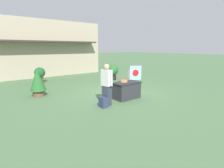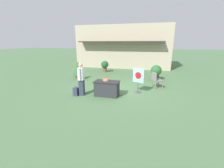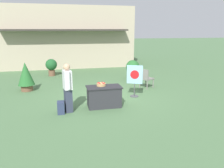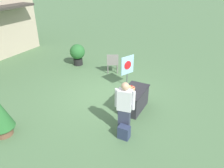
# 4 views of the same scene
# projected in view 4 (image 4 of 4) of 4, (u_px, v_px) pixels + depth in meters

# --- Properties ---
(ground_plane) EXTENTS (120.00, 120.00, 0.00)m
(ground_plane) POSITION_uv_depth(u_px,v_px,m) (109.00, 96.00, 8.78)
(ground_plane) COLOR #4C7047
(display_table) EXTENTS (1.29, 0.73, 0.78)m
(display_table) POSITION_uv_depth(u_px,v_px,m) (134.00, 99.00, 7.81)
(display_table) COLOR #2D2D33
(display_table) RESTS_ON ground_plane
(apple_basket) EXTENTS (0.34, 0.34, 0.13)m
(apple_basket) POSITION_uv_depth(u_px,v_px,m) (130.00, 89.00, 7.59)
(apple_basket) COLOR tan
(apple_basket) RESTS_ON display_table
(person_visitor) EXTENTS (0.33, 0.60, 1.72)m
(person_visitor) POSITION_uv_depth(u_px,v_px,m) (125.00, 108.00, 6.44)
(person_visitor) COLOR #33384C
(person_visitor) RESTS_ON ground_plane
(backpack) EXTENTS (0.24, 0.34, 0.42)m
(backpack) POSITION_uv_depth(u_px,v_px,m) (124.00, 132.00, 6.49)
(backpack) COLOR #2D3856
(backpack) RESTS_ON ground_plane
(poster_board) EXTENTS (0.62, 0.36, 1.37)m
(poster_board) POSITION_uv_depth(u_px,v_px,m) (127.00, 70.00, 9.22)
(poster_board) COLOR #4C4C51
(poster_board) RESTS_ON ground_plane
(patio_chair) EXTENTS (0.75, 0.75, 0.96)m
(patio_chair) POSITION_uv_depth(u_px,v_px,m) (113.00, 62.00, 10.59)
(patio_chair) COLOR gray
(patio_chair) RESTS_ON ground_plane
(potted_plant_far_right) EXTENTS (0.79, 0.79, 1.12)m
(potted_plant_far_right) POSITION_uv_depth(u_px,v_px,m) (77.00, 53.00, 11.43)
(potted_plant_far_right) COLOR black
(potted_plant_far_right) RESTS_ON ground_plane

